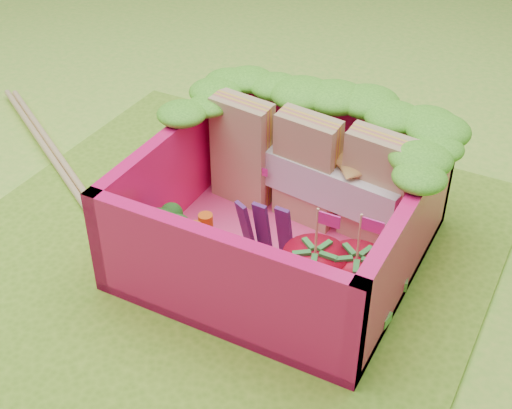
{
  "coord_description": "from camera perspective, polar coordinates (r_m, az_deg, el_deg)",
  "views": [
    {
      "loc": [
        1.46,
        -2.38,
        2.33
      ],
      "look_at": [
        0.14,
        0.12,
        0.28
      ],
      "focal_mm": 50.0,
      "sensor_mm": 36.0,
      "label": 1
    }
  ],
  "objects": [
    {
      "name": "lettuce_ruffle",
      "position": [
        3.6,
        5.46,
        7.77
      ],
      "size": [
        1.43,
        0.77,
        0.11
      ],
      "color": "#2E8D19",
      "rests_on": "bento_box"
    },
    {
      "name": "placemat",
      "position": [
        3.63,
        -2.89,
        -3.76
      ],
      "size": [
        2.6,
        2.6,
        0.03
      ],
      "primitive_type": "cube",
      "color": "#6AA625",
      "rests_on": "ground"
    },
    {
      "name": "bento_box",
      "position": [
        3.43,
        2.1,
        -0.32
      ],
      "size": [
        1.3,
        1.3,
        0.55
      ],
      "color": "#F31468",
      "rests_on": "placemat"
    },
    {
      "name": "purple_wedges",
      "position": [
        3.32,
        0.76,
        -2.42
      ],
      "size": [
        0.24,
        0.09,
        0.38
      ],
      "color": "#421A5B",
      "rests_on": "bento_floor"
    },
    {
      "name": "strawberry_left",
      "position": [
        3.17,
        4.64,
        -5.83
      ],
      "size": [
        0.28,
        0.28,
        0.52
      ],
      "color": "red",
      "rests_on": "bento_floor"
    },
    {
      "name": "chopsticks",
      "position": [
        4.28,
        -14.89,
        2.41
      ],
      "size": [
        2.11,
        1.29,
        0.04
      ],
      "color": "#DCB378",
      "rests_on": "placemat"
    },
    {
      "name": "strawberry_right",
      "position": [
        3.16,
        7.87,
        -6.22
      ],
      "size": [
        0.28,
        0.28,
        0.52
      ],
      "color": "red",
      "rests_on": "bento_floor"
    },
    {
      "name": "sandwich_stack",
      "position": [
        3.6,
        4.15,
        2.74
      ],
      "size": [
        1.09,
        0.31,
        0.58
      ],
      "color": "tan",
      "rests_on": "bento_floor"
    },
    {
      "name": "ground",
      "position": [
        3.64,
        -2.88,
        -3.94
      ],
      "size": [
        14.0,
        14.0,
        0.0
      ],
      "primitive_type": "plane",
      "color": "#81D43B",
      "rests_on": "ground"
    },
    {
      "name": "broccoli",
      "position": [
        3.42,
        -7.72,
        -1.67
      ],
      "size": [
        0.33,
        0.33,
        0.25
      ],
      "color": "#709D4C",
      "rests_on": "bento_floor"
    },
    {
      "name": "carrot_sticks",
      "position": [
        3.36,
        -4.44,
        -3.08
      ],
      "size": [
        0.08,
        0.16,
        0.28
      ],
      "color": "#D84F12",
      "rests_on": "bento_floor"
    },
    {
      "name": "snap_peas",
      "position": [
        3.32,
        4.42,
        -6.32
      ],
      "size": [
        0.94,
        0.5,
        0.05
      ],
      "color": "green",
      "rests_on": "bento_floor"
    },
    {
      "name": "bento_floor",
      "position": [
        3.58,
        2.02,
        -3.54
      ],
      "size": [
        1.3,
        1.3,
        0.05
      ],
      "primitive_type": "cube",
      "color": "#FF4188",
      "rests_on": "placemat"
    }
  ]
}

